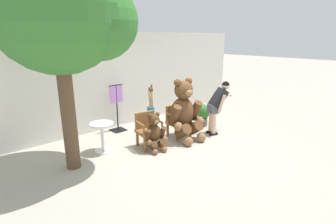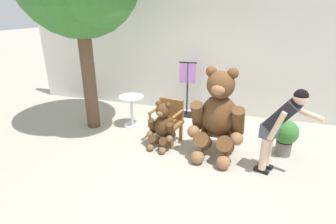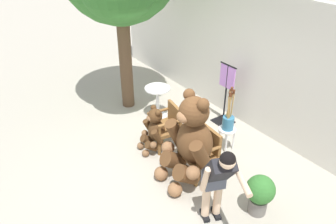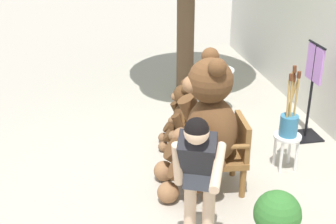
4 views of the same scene
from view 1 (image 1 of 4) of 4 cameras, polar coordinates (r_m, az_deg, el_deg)
name	(u,v)px [view 1 (image 1 of 4)]	position (r m, az deg, el deg)	size (l,w,h in m)	color
ground_plane	(175,146)	(6.70, 1.57, -7.38)	(60.00, 60.00, 0.00)	#A8A091
back_wall	(121,80)	(8.15, -10.14, 6.92)	(10.00, 0.16, 2.80)	beige
wooden_chair_left	(148,129)	(6.55, -4.39, -3.66)	(0.64, 0.61, 0.86)	brown
wooden_chair_right	(178,120)	(7.19, 2.10, -1.80)	(0.60, 0.56, 0.86)	brown
teddy_bear_large	(184,110)	(6.90, 3.61, 0.37)	(0.99, 0.96, 1.64)	brown
teddy_bear_small	(155,132)	(6.32, -2.91, -4.41)	(0.58, 0.57, 0.93)	#4C3019
person_visitor	(218,103)	(7.39, 10.73, 1.93)	(0.89, 0.50, 1.49)	black
white_stool	(151,119)	(7.68, -3.71, -1.47)	(0.34, 0.34, 0.46)	white
brush_bucket	(151,109)	(7.59, -3.75, 0.71)	(0.22, 0.22, 0.90)	teal
round_side_table	(102,134)	(6.42, -14.13, -4.67)	(0.56, 0.56, 0.72)	white
patio_tree	(64,10)	(5.42, -21.67, 19.95)	(2.60, 2.48, 4.44)	brown
potted_plant	(203,113)	(8.11, 7.66, -0.30)	(0.44, 0.44, 0.68)	slate
clothing_display_stand	(117,107)	(7.69, -11.04, 1.12)	(0.44, 0.40, 1.36)	black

